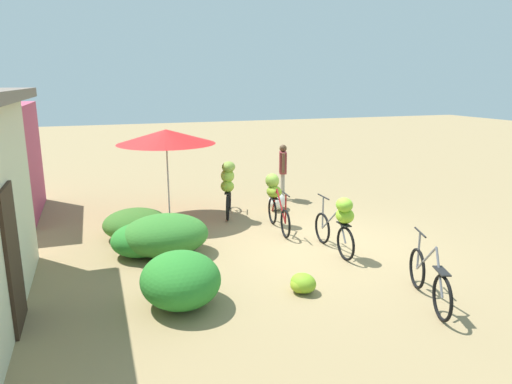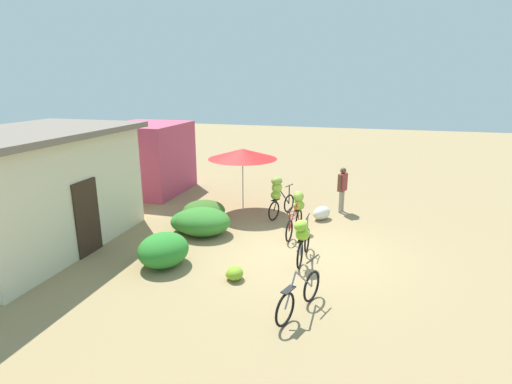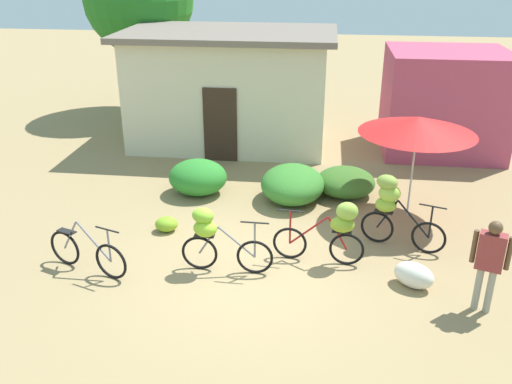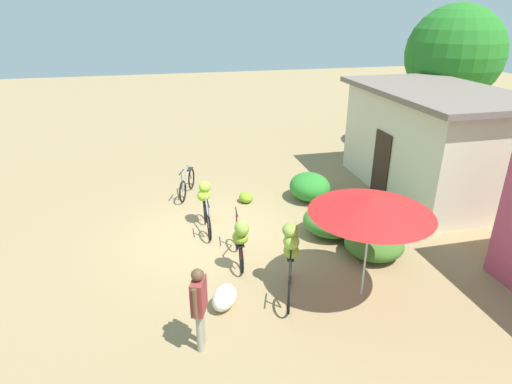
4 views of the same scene
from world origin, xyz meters
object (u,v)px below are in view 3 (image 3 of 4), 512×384
shop_pink (444,102)px  banana_pile_on_ground (167,224)px  bicycle_by_shop (392,204)px  person_vendor (490,258)px  produce_sack (414,275)px  bicycle_center_loaded (335,227)px  bicycle_leftmost (87,253)px  bicycle_near_pile (213,235)px  market_umbrella (418,125)px  building_low (230,87)px

shop_pink → banana_pile_on_ground: (-6.38, -5.85, -1.26)m
bicycle_by_shop → person_vendor: size_ratio=0.98×
banana_pile_on_ground → person_vendor: 6.13m
produce_sack → bicycle_center_loaded: bearing=156.2°
bicycle_leftmost → bicycle_near_pile: bearing=7.8°
market_umbrella → bicycle_leftmost: bearing=-153.0°
bicycle_near_pile → bicycle_by_shop: bearing=22.8°
bicycle_near_pile → person_vendor: person_vendor is taller
shop_pink → produce_sack: bearing=-102.6°
banana_pile_on_ground → building_low: bearing=86.5°
bicycle_leftmost → bicycle_by_shop: (5.42, 1.65, 0.50)m
bicycle_by_shop → produce_sack: 1.60m
bicycle_leftmost → shop_pink: bearing=45.7°
shop_pink → bicycle_near_pile: 8.89m
building_low → produce_sack: (4.39, -7.28, -1.42)m
bicycle_near_pile → bicycle_by_shop: bicycle_by_shop is taller
bicycle_center_loaded → bicycle_by_shop: (1.07, 0.83, 0.13)m
bicycle_near_pile → banana_pile_on_ground: size_ratio=3.05×
bicycle_center_loaded → banana_pile_on_ground: bearing=165.6°
market_umbrella → bicycle_center_loaded: bearing=-125.9°
bicycle_leftmost → bicycle_center_loaded: size_ratio=0.98×
banana_pile_on_ground → person_vendor: size_ratio=0.34×
bicycle_leftmost → bicycle_by_shop: size_ratio=1.06×
building_low → shop_pink: (6.02, 0.04, -0.23)m
market_umbrella → banana_pile_on_ground: size_ratio=4.39×
banana_pile_on_ground → person_vendor: (5.73, -2.04, 0.83)m
market_umbrella → banana_pile_on_ground: 5.50m
shop_pink → bicycle_by_shop: bearing=-108.2°
shop_pink → bicycle_by_shop: (-1.93, -5.89, -0.53)m
building_low → bicycle_leftmost: 7.72m
banana_pile_on_ground → bicycle_by_shop: bearing=-0.5°
produce_sack → person_vendor: bearing=-30.2°
bicycle_leftmost → person_vendor: 6.73m
shop_pink → bicycle_leftmost: bearing=-134.3°
produce_sack → person_vendor: (0.98, -0.57, 0.75)m
bicycle_center_loaded → building_low: bearing=114.3°
bicycle_near_pile → banana_pile_on_ground: 1.95m
bicycle_center_loaded → produce_sack: (1.36, -0.60, -0.52)m
building_low → market_umbrella: bearing=-43.9°
bicycle_near_pile → building_low: bearing=97.1°
bicycle_by_shop → person_vendor: bearing=-57.5°
bicycle_center_loaded → banana_pile_on_ground: 3.54m
bicycle_leftmost → bicycle_near_pile: (2.23, 0.31, 0.36)m
bicycle_near_pile → bicycle_center_loaded: 2.19m
bicycle_near_pile → market_umbrella: bearing=36.2°
banana_pile_on_ground → produce_sack: 4.97m
bicycle_near_pile → bicycle_by_shop: (3.20, 1.34, 0.15)m
person_vendor → produce_sack: bearing=149.8°
market_umbrella → person_vendor: (0.74, -3.39, -1.06)m
building_low → produce_sack: 8.62m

